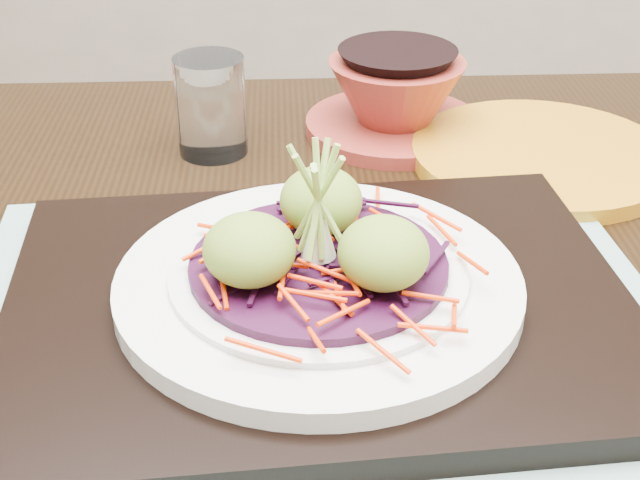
{
  "coord_description": "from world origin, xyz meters",
  "views": [
    {
      "loc": [
        0.03,
        -0.59,
        1.12
      ],
      "look_at": [
        0.01,
        -0.1,
        0.83
      ],
      "focal_mm": 50.0,
      "sensor_mm": 36.0,
      "label": 1
    }
  ],
  "objects_px": {
    "dining_table": "(272,412)",
    "serving_tray": "(319,305)",
    "yellow_plate": "(541,156)",
    "terracotta_bowl_set": "(396,101)",
    "white_plate": "(319,282)",
    "water_glass": "(211,106)"
  },
  "relations": [
    {
      "from": "white_plate",
      "to": "terracotta_bowl_set",
      "type": "relative_size",
      "value": 1.25
    },
    {
      "from": "dining_table",
      "to": "serving_tray",
      "type": "relative_size",
      "value": 3.32
    },
    {
      "from": "serving_tray",
      "to": "white_plate",
      "type": "xyz_separation_m",
      "value": [
        -0.0,
        0.0,
        0.02
      ]
    },
    {
      "from": "yellow_plate",
      "to": "water_glass",
      "type": "bearing_deg",
      "value": 178.04
    },
    {
      "from": "dining_table",
      "to": "yellow_plate",
      "type": "bearing_deg",
      "value": 39.68
    },
    {
      "from": "serving_tray",
      "to": "white_plate",
      "type": "distance_m",
      "value": 0.02
    },
    {
      "from": "dining_table",
      "to": "white_plate",
      "type": "height_order",
      "value": "white_plate"
    },
    {
      "from": "water_glass",
      "to": "terracotta_bowl_set",
      "type": "height_order",
      "value": "water_glass"
    },
    {
      "from": "dining_table",
      "to": "terracotta_bowl_set",
      "type": "xyz_separation_m",
      "value": [
        0.09,
        0.28,
        0.13
      ]
    },
    {
      "from": "dining_table",
      "to": "yellow_plate",
      "type": "height_order",
      "value": "yellow_plate"
    },
    {
      "from": "dining_table",
      "to": "yellow_plate",
      "type": "distance_m",
      "value": 0.33
    },
    {
      "from": "terracotta_bowl_set",
      "to": "water_glass",
      "type": "bearing_deg",
      "value": -162.97
    },
    {
      "from": "yellow_plate",
      "to": "serving_tray",
      "type": "bearing_deg",
      "value": -126.98
    },
    {
      "from": "serving_tray",
      "to": "water_glass",
      "type": "bearing_deg",
      "value": 103.36
    },
    {
      "from": "serving_tray",
      "to": "water_glass",
      "type": "relative_size",
      "value": 4.52
    },
    {
      "from": "serving_tray",
      "to": "yellow_plate",
      "type": "bearing_deg",
      "value": 43.67
    },
    {
      "from": "serving_tray",
      "to": "terracotta_bowl_set",
      "type": "bearing_deg",
      "value": 70.05
    },
    {
      "from": "serving_tray",
      "to": "terracotta_bowl_set",
      "type": "height_order",
      "value": "terracotta_bowl_set"
    },
    {
      "from": "dining_table",
      "to": "serving_tray",
      "type": "height_order",
      "value": "serving_tray"
    },
    {
      "from": "serving_tray",
      "to": "yellow_plate",
      "type": "xyz_separation_m",
      "value": [
        0.18,
        0.24,
        -0.01
      ]
    },
    {
      "from": "dining_table",
      "to": "yellow_plate",
      "type": "xyz_separation_m",
      "value": [
        0.22,
        0.22,
        0.11
      ]
    },
    {
      "from": "dining_table",
      "to": "water_glass",
      "type": "bearing_deg",
      "value": 101.95
    }
  ]
}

